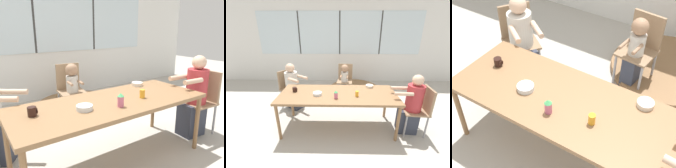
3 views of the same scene
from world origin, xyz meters
The scene contains 13 objects.
ground_plane centered at (0.00, 0.00, 0.00)m, with size 16.00×16.00×0.00m, color #B2ADA3.
wall_back_with_windows centered at (0.00, 2.64, 1.42)m, with size 8.40×0.08×2.80m.
dining_table centered at (0.00, 0.00, 0.66)m, with size 2.07×0.83×0.71m.
chair_for_woman_green_shirt centered at (1.44, -0.11, 0.52)m, with size 0.43×0.43×0.87m.
chair_for_toddler centered at (0.16, 1.44, 0.52)m, with size 0.44×0.44×0.87m.
person_woman_green_shirt centered at (1.28, -0.10, 0.50)m, with size 0.53×0.33×1.10m.
person_toddler centered at (0.14, 1.29, 0.46)m, with size 0.23×0.36×0.91m.
coffee_mug centered at (-0.79, 0.06, 0.75)m, with size 0.08×0.08×0.08m.
sippy_cup centered at (-0.03, -0.19, 0.78)m, with size 0.07×0.07×0.14m.
juice_glass centered at (0.32, -0.10, 0.75)m, with size 0.06×0.06×0.09m.
bowl_white_shallow centered at (0.61, 0.30, 0.73)m, with size 0.14×0.14×0.04m.
bowl_cereal centered at (-0.36, -0.07, 0.73)m, with size 0.15×0.15×0.05m.
folded_table_stack centered at (0.46, 1.78, 0.04)m, with size 1.47×1.47×0.09m.
Camera 1 is at (-1.22, -1.76, 1.46)m, focal length 35.00 mm.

